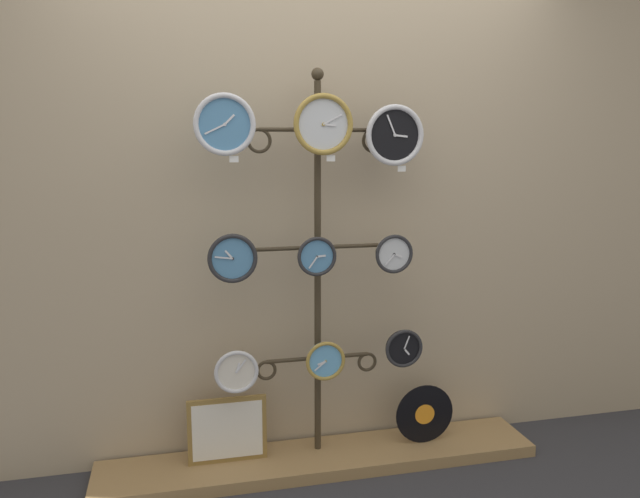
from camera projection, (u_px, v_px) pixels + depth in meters
shop_wall at (310, 184)px, 3.12m from camera, size 4.40×0.04×2.80m
low_shelf at (320, 459)px, 3.14m from camera, size 2.20×0.36×0.06m
display_stand at (318, 342)px, 3.09m from camera, size 0.76×0.38×1.94m
clock_top_left at (225, 124)px, 2.71m from camera, size 0.27×0.04×0.27m
clock_top_center at (323, 124)px, 2.81m from camera, size 0.28×0.04×0.28m
clock_top_right at (395, 135)px, 2.92m from camera, size 0.29×0.04×0.29m
clock_middle_left at (232, 258)px, 2.84m from camera, size 0.23×0.04×0.23m
clock_middle_center at (317, 256)px, 2.91m from camera, size 0.19×0.04×0.19m
clock_middle_right at (394, 254)px, 3.04m from camera, size 0.19×0.04×0.19m
clock_bottom_left at (236, 371)px, 2.92m from camera, size 0.21×0.04×0.21m
clock_bottom_center at (325, 361)px, 3.01m from camera, size 0.20×0.04×0.20m
clock_bottom_right at (404, 348)px, 3.10m from camera, size 0.20×0.04×0.20m
vinyl_record at (425, 414)px, 3.22m from camera, size 0.31×0.01×0.31m
picture_frame at (227, 430)px, 3.03m from camera, size 0.38×0.02×0.33m
price_tag_upper at (234, 159)px, 2.74m from camera, size 0.04×0.00×0.03m
price_tag_mid at (331, 158)px, 2.84m from camera, size 0.04×0.00×0.03m
price_tag_lower at (402, 169)px, 2.96m from camera, size 0.04×0.00×0.03m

